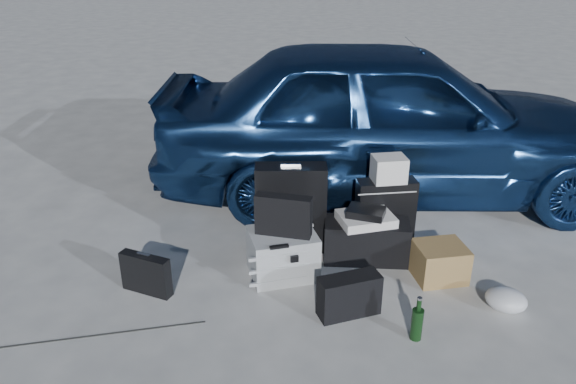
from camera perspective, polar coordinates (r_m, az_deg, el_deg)
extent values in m
plane|color=beige|center=(4.05, 1.67, -11.70)|extent=(60.00, 60.00, 0.00)
imported|color=navy|center=(5.61, 10.54, 7.41)|extent=(4.71, 2.27, 1.55)
cube|color=#A9ADAF|center=(4.32, -0.54, -6.29)|extent=(0.60, 0.55, 0.36)
cube|color=black|center=(4.14, -0.47, -2.40)|extent=(0.43, 0.16, 0.31)
cube|color=black|center=(4.25, -14.23, -8.08)|extent=(0.40, 0.20, 0.30)
cube|color=black|center=(4.57, 0.29, -1.66)|extent=(0.59, 0.27, 0.74)
cube|color=black|center=(4.75, 9.82, -2.07)|extent=(0.51, 0.28, 0.58)
cube|color=silver|center=(4.59, 10.21, 2.33)|extent=(0.30, 0.27, 0.21)
cube|color=black|center=(4.55, 7.95, -4.94)|extent=(0.68, 0.31, 0.34)
cube|color=silver|center=(4.45, 7.92, -2.70)|extent=(0.50, 0.44, 0.07)
cube|color=black|center=(4.40, 7.94, -2.04)|extent=(0.32, 0.26, 0.06)
cube|color=olive|center=(4.45, 15.14, -6.87)|extent=(0.44, 0.41, 0.28)
ellipsoid|color=silver|center=(4.27, 21.27, -10.15)|extent=(0.36, 0.34, 0.16)
cube|color=black|center=(3.93, 6.23, -10.42)|extent=(0.45, 0.33, 0.30)
cylinder|color=black|center=(3.79, 13.01, -12.48)|extent=(0.09, 0.09, 0.31)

